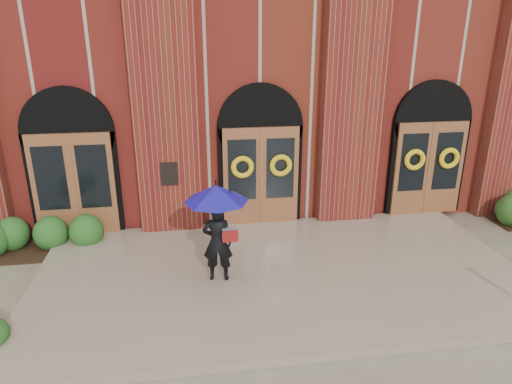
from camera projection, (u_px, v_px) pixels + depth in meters
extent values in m
plane|color=gray|center=(282.00, 281.00, 9.40)|extent=(90.00, 90.00, 0.00)
cube|color=gray|center=(280.00, 274.00, 9.51)|extent=(10.00, 5.30, 0.15)
cube|color=maroon|center=(234.00, 70.00, 16.50)|extent=(16.00, 12.00, 7.00)
cube|color=black|center=(169.00, 174.00, 10.83)|extent=(0.40, 0.05, 0.55)
cube|color=maroon|center=(164.00, 93.00, 10.44)|extent=(1.50, 0.45, 7.00)
cube|color=maroon|center=(352.00, 90.00, 11.07)|extent=(1.50, 0.45, 7.00)
cube|color=brown|center=(74.00, 185.00, 10.82)|extent=(1.90, 0.10, 2.50)
cylinder|color=black|center=(68.00, 132.00, 10.52)|extent=(2.10, 0.22, 2.10)
cube|color=brown|center=(261.00, 176.00, 11.45)|extent=(1.90, 0.10, 2.50)
cylinder|color=black|center=(260.00, 126.00, 11.16)|extent=(2.10, 0.22, 2.10)
cube|color=brown|center=(428.00, 169.00, 12.08)|extent=(1.90, 0.10, 2.50)
cylinder|color=black|center=(432.00, 121.00, 11.79)|extent=(2.10, 0.22, 2.10)
torus|color=yellow|center=(242.00, 167.00, 11.17)|extent=(0.57, 0.13, 0.57)
torus|color=yellow|center=(281.00, 165.00, 11.30)|extent=(0.57, 0.13, 0.57)
torus|color=yellow|center=(415.00, 160.00, 11.80)|extent=(0.57, 0.13, 0.57)
torus|color=yellow|center=(449.00, 158.00, 11.93)|extent=(0.57, 0.13, 0.57)
imported|color=black|center=(218.00, 242.00, 8.93)|extent=(0.63, 0.46, 1.61)
cone|color=navy|center=(216.00, 193.00, 8.58)|extent=(1.40, 1.40, 0.32)
cylinder|color=black|center=(220.00, 215.00, 8.69)|extent=(0.02, 0.02, 0.54)
cube|color=#9DA0A2|center=(230.00, 234.00, 8.77)|extent=(0.32, 0.19, 0.24)
cube|color=maroon|center=(230.00, 236.00, 8.69)|extent=(0.30, 0.06, 0.24)
ellipsoid|color=#23541C|center=(29.00, 236.00, 10.55)|extent=(2.93, 1.17, 0.75)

